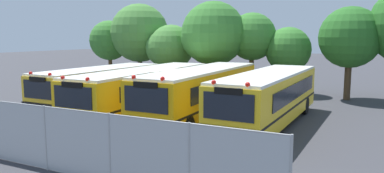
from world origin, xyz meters
TOP-DOWN VIEW (x-y plane):
  - ground_plane at (0.00, 0.00)m, footprint 160.00×160.00m
  - school_bus_0 at (-5.09, -0.17)m, footprint 2.68×9.38m
  - school_bus_1 at (-1.84, -0.23)m, footprint 2.70×11.55m
  - school_bus_2 at (1.63, -0.21)m, footprint 2.55×10.77m
  - school_bus_3 at (5.16, -0.14)m, footprint 2.72×10.57m
  - tree_0 at (-11.25, 8.30)m, footprint 3.46×3.46m
  - tree_1 at (-8.53, 8.93)m, footprint 4.94×4.94m
  - tree_2 at (-5.21, 8.19)m, footprint 3.90×3.60m
  - tree_3 at (-1.44, 7.98)m, footprint 4.83×4.78m
  - tree_4 at (1.38, 9.33)m, footprint 3.57×3.57m
  - tree_5 at (3.95, 9.92)m, footprint 3.32×3.32m
  - tree_6 at (8.12, 9.20)m, footprint 4.08×4.08m
  - chainlink_fence at (0.39, -9.29)m, footprint 15.37×0.07m

SIDE VIEW (x-z plane):
  - ground_plane at x=0.00m, z-range 0.00..0.00m
  - chainlink_fence at x=0.39m, z-range 0.04..2.13m
  - school_bus_0 at x=-5.09m, z-range 0.07..2.58m
  - school_bus_1 at x=-1.84m, z-range 0.07..2.64m
  - school_bus_3 at x=5.16m, z-range 0.07..2.74m
  - school_bus_2 at x=1.63m, z-range 0.07..2.79m
  - tree_5 at x=3.95m, z-range 0.80..5.75m
  - tree_2 at x=-5.21m, z-range 0.76..5.96m
  - tree_0 at x=-11.25m, z-range 1.12..6.77m
  - tree_4 at x=1.38m, z-range 1.19..7.22m
  - tree_6 at x=8.12m, z-range 1.12..7.36m
  - tree_3 at x=-1.44m, z-range 0.96..7.82m
  - tree_1 at x=-8.53m, z-range 1.10..8.12m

